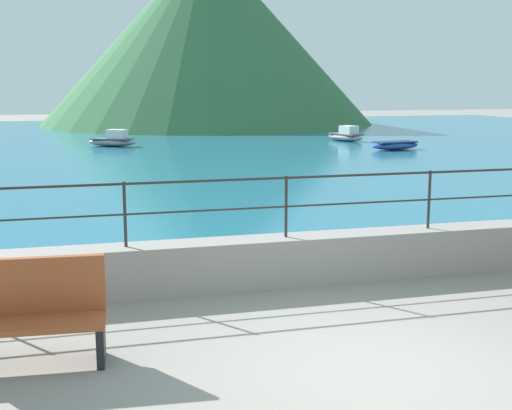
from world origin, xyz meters
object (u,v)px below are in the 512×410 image
bench_main (22,313)px  boat_2 (346,136)px  boat_1 (113,140)px  boat_4 (395,145)px

bench_main → boat_2: bearing=60.6°
bench_main → boat_1: size_ratio=0.71×
bench_main → boat_2: bench_main is taller
boat_2 → boat_1: bearing=179.5°
boat_2 → boat_4: bearing=-85.9°
bench_main → boat_1: 24.38m
boat_2 → boat_4: 4.71m
boat_1 → boat_2: 11.33m
bench_main → boat_4: bench_main is taller
bench_main → boat_2: (13.60, 24.17, -0.23)m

